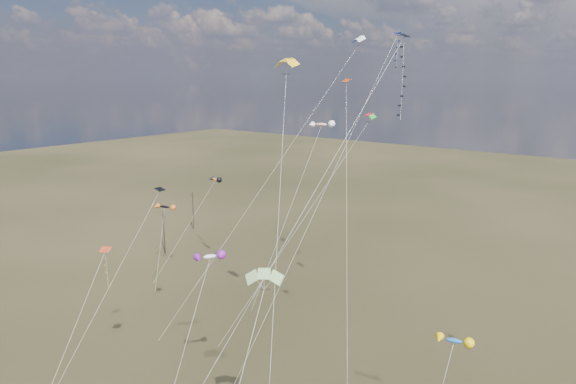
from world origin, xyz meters
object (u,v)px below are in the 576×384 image
Objects in this scene: diamond_black_high at (388,100)px; utility_pole_far at (193,210)px; parafoil_yellow at (286,61)px; utility_pole_near at (164,232)px; novelty_black_orange at (165,207)px.

utility_pole_far is at bearing 152.10° from diamond_black_high.
utility_pole_near is at bearing 158.52° from parafoil_yellow.
parafoil_yellow reaches higher than utility_pole_far.
utility_pole_near is 1.00× the size of utility_pole_far.
utility_pole_far is 27.72m from novelty_black_orange.
parafoil_yellow is (-12.16, 2.26, 3.28)m from diamond_black_high.
utility_pole_far is (-8.00, 14.00, 0.00)m from utility_pole_near.
novelty_black_orange is (-44.23, 11.82, -18.22)m from diamond_black_high.
utility_pole_far is at bearing 148.41° from parafoil_yellow.
diamond_black_high reaches higher than parafoil_yellow.
utility_pole_far is at bearing 129.49° from novelty_black_orange.
novelty_black_orange reaches higher than utility_pole_near.
diamond_black_high is (61.20, -32.41, 25.74)m from utility_pole_far.
diamond_black_high is 2.89× the size of novelty_black_orange.
utility_pole_near and utility_pole_far have the same top height.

